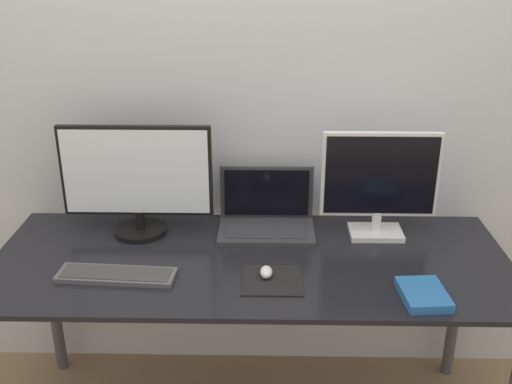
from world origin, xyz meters
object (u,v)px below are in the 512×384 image
object	(u,v)px
monitor_right	(380,183)
laptop	(266,215)
monitor_left	(137,179)
mouse	(266,272)
keyboard	(116,275)
book	(423,294)

from	to	relation	value
monitor_right	laptop	distance (m)	0.45
monitor_left	laptop	xyz separation A→B (m)	(0.48, 0.04, -0.16)
mouse	laptop	bearing A→B (deg)	90.16
monitor_right	mouse	world-z (taller)	monitor_right
keyboard	book	bearing A→B (deg)	-6.25
laptop	mouse	size ratio (longest dim) A/B	5.51
laptop	mouse	distance (m)	0.37
monitor_left	mouse	bearing A→B (deg)	-34.03
monitor_left	book	xyz separation A→B (m)	(0.97, -0.44, -0.21)
laptop	book	size ratio (longest dim) A/B	1.91
laptop	mouse	bearing A→B (deg)	-89.84
monitor_left	keyboard	world-z (taller)	monitor_left
keyboard	monitor_right	bearing A→B (deg)	20.03
monitor_left	keyboard	distance (m)	0.39
monitor_left	book	size ratio (longest dim) A/B	2.94
keyboard	book	world-z (taller)	book
laptop	monitor_left	bearing A→B (deg)	-174.81
mouse	book	world-z (taller)	mouse
monitor_left	book	world-z (taller)	monitor_left
monitor_right	laptop	bearing A→B (deg)	174.00
mouse	monitor_left	bearing A→B (deg)	145.97
monitor_right	book	world-z (taller)	monitor_right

